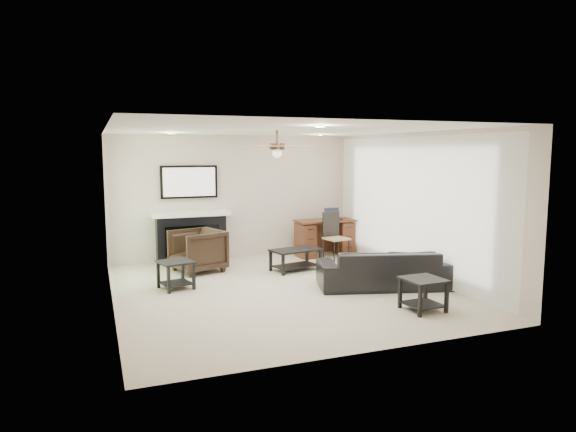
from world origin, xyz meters
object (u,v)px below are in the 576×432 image
object	(u,v)px
sofa	(384,268)
desk	(325,238)
armchair	(197,251)
coffee_table	(296,260)
fireplace_unit	(191,214)

from	to	relation	value
sofa	desk	size ratio (longest dim) A/B	1.73
armchair	coffee_table	bearing A→B (deg)	55.46
desk	fireplace_unit	bearing A→B (deg)	171.65
armchair	desk	size ratio (longest dim) A/B	0.70
fireplace_unit	armchair	bearing A→B (deg)	-93.54
sofa	armchair	size ratio (longest dim) A/B	2.48
armchair	fireplace_unit	world-z (taller)	fireplace_unit
sofa	armchair	xyz separation A→B (m)	(-2.60, 2.15, 0.08)
coffee_table	sofa	bearing A→B (deg)	-73.16
fireplace_unit	desk	bearing A→B (deg)	-8.35
coffee_table	fireplace_unit	xyz separation A→B (m)	(-1.65, 1.44, 0.75)
coffee_table	fireplace_unit	distance (m)	2.31
sofa	armchair	distance (m)	3.37
sofa	coffee_table	xyz separation A→B (m)	(-0.90, 1.60, -0.11)
coffee_table	desk	xyz separation A→B (m)	(1.07, 1.04, 0.18)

